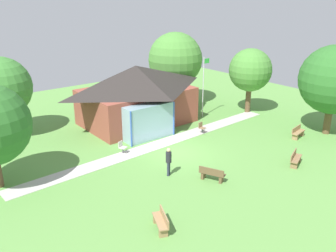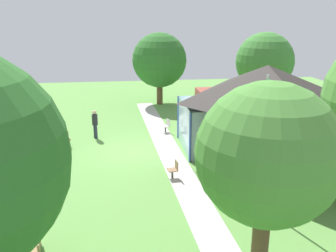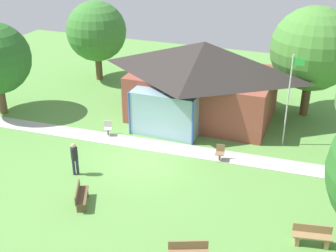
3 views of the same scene
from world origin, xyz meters
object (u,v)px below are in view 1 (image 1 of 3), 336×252
Objects in this scene: patio_chair_west at (122,148)px; tree_far_east at (334,80)px; pavilion at (137,94)px; flagpole at (204,84)px; bench_front_left at (161,222)px; patio_chair_lawn_spare at (202,128)px; tree_behind_pavilion_right at (175,60)px; visitor_strolling_lawn at (169,160)px; tree_east_hedge at (250,70)px; bench_front_center at (212,174)px; bench_front_right at (295,159)px; bench_lawn_far_right at (298,132)px; tree_behind_pavilion_left at (1,87)px.

patio_chair_west is 0.13× the size of tree_far_east.
pavilion reaches higher than patio_chair_west.
bench_front_left is (-12.73, -10.78, -2.48)m from flagpole.
patio_chair_lawn_spare is 9.22m from tree_behind_pavilion_right.
flagpole is 11.59m from visitor_strolling_lawn.
visitor_strolling_lawn is 14.54m from tree_east_hedge.
tree_far_east is (13.84, -2.08, 3.18)m from visitor_strolling_lawn.
tree_east_hedge is 0.84× the size of tree_behind_pavilion_right.
patio_chair_lawn_spare is at bearing 151.59° from patio_chair_west.
bench_front_center is (-7.65, -8.90, -2.48)m from flagpole.
bench_front_left and bench_front_right have the same top height.
pavilion is 11.01× the size of patio_chair_lawn_spare.
patio_chair_west is 4.47m from visitor_strolling_lawn.
bench_front_left is at bearing 14.49° from visitor_strolling_lawn.
bench_lawn_far_right is at bearing 140.16° from visitor_strolling_lawn.
tree_far_east is (19.40, -14.73, 0.47)m from tree_behind_pavilion_left.
patio_chair_lawn_spare is 6.83m from patio_chair_west.
bench_front_left is at bearing 46.05° from patio_chair_west.
visitor_strolling_lawn is 0.30× the size of tree_east_hedge.
patio_chair_lawn_spare and patio_chair_west have the same top height.
patio_chair_west is at bearing -35.99° from bench_lawn_far_right.
bench_front_right is 0.23× the size of tree_behind_pavilion_right.
bench_front_left is 5.35m from visitor_strolling_lawn.
bench_lawn_far_right is 1.81× the size of patio_chair_lawn_spare.
patio_chair_west is at bearing 3.00° from bench_front_left.
pavilion is at bearing -157.29° from tree_behind_pavilion_right.
pavilion is at bearing -97.54° from bench_front_right.
tree_far_east is at bearing -73.52° from tree_behind_pavilion_right.
patio_chair_west is at bearing -11.79° from patio_chair_lawn_spare.
bench_lawn_far_right is 1.00× the size of bench_front_right.
bench_front_right is 0.26× the size of tree_behind_pavilion_left.
bench_lawn_far_right is (7.58, -10.12, -2.09)m from pavilion.
tree_behind_pavilion_left is 0.88× the size of tree_far_east.
flagpole is 8.69m from bench_lawn_far_right.
patio_chair_lawn_spare is 0.14× the size of tree_behind_pavilion_left.
bench_front_right is 8.10m from visitor_strolling_lawn.
bench_lawn_far_right is (2.14, -8.05, -2.48)m from flagpole.
tree_far_east reaches higher than tree_east_hedge.
tree_behind_pavilion_right is (2.72, 15.27, 3.88)m from bench_front_right.
bench_front_right is (-2.06, -10.65, -2.48)m from flagpole.
tree_behind_pavilion_left is at bearing -99.92° from visitor_strolling_lawn.
bench_lawn_far_right and bench_front_right have the same top height.
bench_front_left is 8.89m from patio_chair_west.
tree_far_east is at bearing -85.53° from tree_east_hedge.
visitor_strolling_lawn is (-3.74, -8.89, -1.47)m from pavilion.
bench_lawn_far_right is 0.26× the size of tree_behind_pavilion_left.
patio_chair_lawn_spare is (-2.88, -2.96, -2.46)m from flagpole.
tree_behind_pavilion_left is (-9.30, 3.76, 1.24)m from pavilion.
tree_east_hedge is at bearing -176.16° from patio_chair_lawn_spare.
bench_front_center is 0.99× the size of bench_lawn_far_right.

